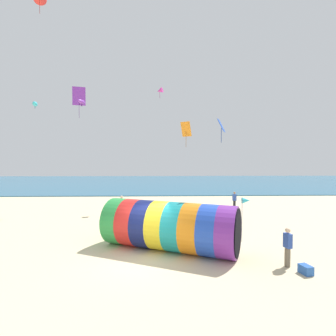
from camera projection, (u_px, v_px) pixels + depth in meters
ground_plane at (142, 260)px, 12.14m from camera, size 120.00×120.00×0.00m
sea at (156, 182)px, 53.17m from camera, size 120.00×40.00×0.10m
giant_inflatable_tube at (170, 226)px, 13.46m from camera, size 7.29×5.08×2.49m
kite_handler at (288, 247)px, 11.35m from camera, size 0.29×0.40×1.70m
kite_orange_diamond at (186, 129)px, 22.67m from camera, size 0.98×0.86×2.17m
kite_cyan_parafoil at (35, 104)px, 17.78m from camera, size 0.67×0.98×0.49m
kite_purple_parafoil at (82, 102)px, 19.16m from camera, size 0.67×1.02×0.53m
kite_purple_diamond at (79, 96)px, 24.33m from camera, size 1.16×0.38×2.87m
kite_magenta_delta at (160, 91)px, 26.30m from camera, size 0.81×0.74×1.09m
kite_blue_diamond at (221, 126)px, 15.10m from camera, size 0.59×0.68×1.36m
bystander_near_water at (122, 206)px, 21.25m from camera, size 0.40×0.42×1.73m
bystander_mid_beach at (234, 200)px, 24.61m from camera, size 0.39×0.26×1.64m
beach_flag at (246, 202)px, 14.83m from camera, size 0.47×0.36×2.52m
cooler_box at (306, 270)px, 10.64m from camera, size 0.47×0.59×0.36m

